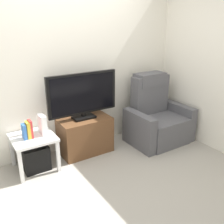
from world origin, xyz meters
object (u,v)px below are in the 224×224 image
Objects in this scene: side_table at (33,142)px; subwoofer_box at (35,157)px; recliner_armchair at (157,118)px; book_middle at (28,130)px; television at (83,95)px; tv_stand at (85,135)px; game_console at (42,124)px; book_rightmost at (31,129)px; book_leftmost at (24,132)px.

side_table reaches higher than subwoofer_box.
recliner_armchair is 2.00× the size of side_table.
side_table is 0.19m from book_middle.
television is 1.06m from subwoofer_box.
game_console is at bearing -177.06° from tv_stand.
book_rightmost reaches higher than side_table.
book_leftmost is (-0.87, -0.06, 0.30)m from tv_stand.
book_middle is at bearing -171.31° from game_console.
book_rightmost is (-1.97, 0.19, 0.21)m from recliner_armchair.
tv_stand is 3.83× the size of book_leftmost.
subwoofer_box is 0.42m from book_leftmost.
tv_stand is 0.71m from game_console.
game_console is at bearing 3.95° from subwoofer_box.
recliner_armchair is 4.91× the size of book_middle.
side_table is at bearing 21.32° from book_middle.
television is 0.89m from book_middle.
recliner_armchair is 2.07m from book_leftmost.
tv_stand is 0.79m from side_table.
book_middle reaches higher than side_table.
television is 3.16× the size of subwoofer_box.
book_leftmost is (-0.10, -0.02, 0.17)m from side_table.
subwoofer_box is 1.69× the size of book_leftmost.
book_leftmost is at bearing -173.02° from game_console.
book_leftmost is at bearing -168.69° from side_table.
book_leftmost is (-2.06, 0.19, 0.20)m from recliner_armchair.
subwoofer_box is 1.41× the size of book_rightmost.
tv_stand is 3.20× the size of book_rightmost.
television is 4.48× the size of book_rightmost.
tv_stand is 2.26× the size of subwoofer_box.
tv_stand is 3.41× the size of book_middle.
game_console is (-1.81, 0.22, 0.23)m from recliner_armchair.
tv_stand is 2.88× the size of game_console.
side_table is 0.19m from book_rightmost.
tv_stand is at bearing 4.32° from book_middle.
book_leftmost reaches higher than tv_stand.
book_rightmost is at bearing -133.14° from subwoofer_box.
recliner_armchair is at bearing -5.38° from book_rightmost.
side_table is (-1.96, 0.21, 0.02)m from recliner_armchair.
recliner_armchair reaches higher than book_leftmost.
tv_stand reaches higher than side_table.
television reaches higher than book_middle.
recliner_armchair is at bearing -6.81° from game_console.
side_table is 0.25m from game_console.
book_leftmost is 0.84× the size of book_rightmost.
game_console is at bearing 8.69° from book_middle.
recliner_armchair is at bearing -12.75° from television.
television reaches higher than side_table.
game_console is (0.16, 0.03, 0.01)m from book_rightmost.
book_middle is at bearing 0.00° from book_leftmost.
side_table is at bearing 46.86° from book_rightmost.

